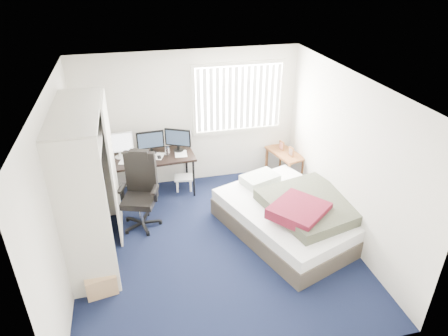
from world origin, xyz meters
The scene contains 10 objects.
ground centered at (0.00, 0.00, 0.00)m, with size 4.20×4.20×0.00m, color black.
room_shell centered at (0.00, 0.00, 1.51)m, with size 4.20×4.20×4.20m.
window_assembly centered at (0.90, 2.04, 1.60)m, with size 1.72×0.09×1.32m.
closet centered at (-1.67, 0.27, 1.35)m, with size 0.64×1.84×2.22m.
desk centered at (-0.80, 1.75, 0.79)m, with size 1.59×0.81×1.22m.
office_chair centered at (-1.03, 0.85, 0.48)m, with size 0.75×0.75×1.25m.
footstool centered at (-0.22, 1.73, 0.21)m, with size 0.37×0.31×0.27m.
nightstand centered at (1.75, 1.71, 0.49)m, with size 0.59×0.89×0.74m.
bed centered at (1.28, 0.09, 0.30)m, with size 2.29×2.61×0.71m.
pine_box centered at (-1.65, -0.55, 0.15)m, with size 0.39×0.29×0.29m, color tan.
Camera 1 is at (-1.00, -4.68, 3.92)m, focal length 32.00 mm.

